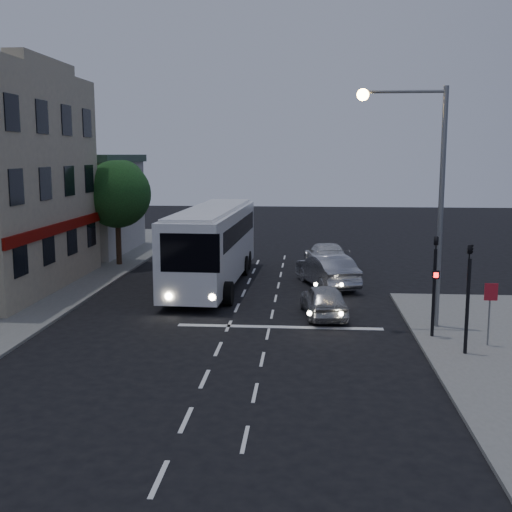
# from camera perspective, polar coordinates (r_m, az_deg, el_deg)

# --- Properties ---
(ground) EXTENTS (120.00, 120.00, 0.00)m
(ground) POSITION_cam_1_polar(r_m,az_deg,el_deg) (23.38, -3.04, -7.53)
(ground) COLOR black
(road_markings) EXTENTS (8.00, 30.55, 0.01)m
(road_markings) POSITION_cam_1_polar(r_m,az_deg,el_deg) (26.42, 0.68, -5.55)
(road_markings) COLOR silver
(road_markings) RESTS_ON ground
(tour_bus) EXTENTS (3.15, 13.04, 3.98)m
(tour_bus) POSITION_cam_1_polar(r_m,az_deg,el_deg) (32.86, -3.87, 1.14)
(tour_bus) COLOR white
(tour_bus) RESTS_ON ground
(car_suv) EXTENTS (2.13, 4.20, 1.37)m
(car_suv) POSITION_cam_1_polar(r_m,az_deg,el_deg) (26.70, 6.05, -3.94)
(car_suv) COLOR #ABABAB
(car_suv) RESTS_ON ground
(car_sedan_a) EXTENTS (3.29, 5.33, 1.66)m
(car_sedan_a) POSITION_cam_1_polar(r_m,az_deg,el_deg) (32.68, 6.32, -1.28)
(car_sedan_a) COLOR #9E9FA5
(car_sedan_a) RESTS_ON ground
(car_sedan_b) EXTENTS (2.77, 5.47, 1.52)m
(car_sedan_b) POSITION_cam_1_polar(r_m,az_deg,el_deg) (37.87, 6.27, 0.04)
(car_sedan_b) COLOR silver
(car_sedan_b) RESTS_ON ground
(traffic_signal_main) EXTENTS (0.25, 0.35, 4.10)m
(traffic_signal_main) POSITION_cam_1_polar(r_m,az_deg,el_deg) (23.83, 15.61, -1.55)
(traffic_signal_main) COLOR black
(traffic_signal_main) RESTS_ON sidewalk_near
(traffic_signal_side) EXTENTS (0.18, 0.15, 4.10)m
(traffic_signal_side) POSITION_cam_1_polar(r_m,az_deg,el_deg) (22.08, 18.37, -2.50)
(traffic_signal_side) COLOR black
(traffic_signal_side) RESTS_ON sidewalk_near
(regulatory_sign) EXTENTS (0.45, 0.12, 2.20)m
(regulatory_sign) POSITION_cam_1_polar(r_m,az_deg,el_deg) (23.42, 20.09, -4.01)
(regulatory_sign) COLOR slate
(regulatory_sign) RESTS_ON sidewalk_near
(streetlight) EXTENTS (3.32, 0.44, 9.00)m
(streetlight) POSITION_cam_1_polar(r_m,az_deg,el_deg) (24.81, 14.73, 6.61)
(streetlight) COLOR slate
(streetlight) RESTS_ON sidewalk_near
(low_building_north) EXTENTS (9.40, 9.40, 6.50)m
(low_building_north) POSITION_cam_1_polar(r_m,az_deg,el_deg) (45.43, -16.84, 4.54)
(low_building_north) COLOR #B3AEA8
(low_building_north) RESTS_ON sidewalk_far
(street_tree) EXTENTS (4.00, 4.00, 6.20)m
(street_tree) POSITION_cam_1_polar(r_m,az_deg,el_deg) (38.93, -12.27, 5.66)
(street_tree) COLOR black
(street_tree) RESTS_ON sidewalk_far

